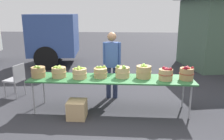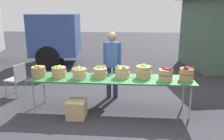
{
  "view_description": "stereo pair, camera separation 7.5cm",
  "coord_description": "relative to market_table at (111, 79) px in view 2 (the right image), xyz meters",
  "views": [
    {
      "loc": [
        0.33,
        -4.6,
        2.13
      ],
      "look_at": [
        0.0,
        0.3,
        0.85
      ],
      "focal_mm": 35.77,
      "sensor_mm": 36.0,
      "label": 1
    },
    {
      "loc": [
        0.4,
        -4.59,
        2.13
      ],
      "look_at": [
        0.0,
        0.3,
        0.85
      ],
      "focal_mm": 35.77,
      "sensor_mm": 36.0,
      "label": 2
    }
  ],
  "objects": [
    {
      "name": "ground_plane",
      "position": [
        0.0,
        0.0,
        -0.72
      ],
      "size": [
        40.0,
        40.0,
        0.0
      ],
      "primitive_type": "plane",
      "color": "#2D2D33"
    },
    {
      "name": "apple_basket_green_5",
      "position": [
        0.7,
        0.07,
        0.17
      ],
      "size": [
        0.34,
        0.34,
        0.31
      ],
      "color": "tan",
      "rests_on": "market_table"
    },
    {
      "name": "apple_basket_red_1",
      "position": [
        1.58,
        -0.02,
        0.17
      ],
      "size": [
        0.31,
        0.31,
        0.31
      ],
      "color": "#A87F51",
      "rests_on": "market_table"
    },
    {
      "name": "vendor_adult",
      "position": [
        -0.03,
        0.76,
        0.26
      ],
      "size": [
        0.44,
        0.22,
        1.67
      ],
      "rotation": [
        0.0,
        0.0,
        3.15
      ],
      "color": "#262D4C",
      "rests_on": "ground"
    },
    {
      "name": "folding_chair",
      "position": [
        -2.48,
        0.67,
        -0.21
      ],
      "size": [
        0.48,
        0.48,
        0.86
      ],
      "rotation": [
        0.0,
        0.0,
        4.47
      ],
      "color": "#99999E",
      "rests_on": "ground"
    },
    {
      "name": "apple_basket_green_0",
      "position": [
        -1.59,
        -0.04,
        0.15
      ],
      "size": [
        0.32,
        0.32,
        0.27
      ],
      "color": "#A87F51",
      "rests_on": "market_table"
    },
    {
      "name": "market_table",
      "position": [
        0.0,
        0.0,
        0.0
      ],
      "size": [
        3.5,
        0.76,
        0.75
      ],
      "color": "#2D6B38",
      "rests_on": "ground"
    },
    {
      "name": "apple_basket_green_3",
      "position": [
        -0.23,
        0.03,
        0.15
      ],
      "size": [
        0.3,
        0.3,
        0.26
      ],
      "color": "tan",
      "rests_on": "market_table"
    },
    {
      "name": "produce_crate",
      "position": [
        -0.67,
        -0.42,
        -0.53
      ],
      "size": [
        0.38,
        0.38,
        0.38
      ],
      "primitive_type": "cube",
      "color": "tan",
      "rests_on": "ground"
    },
    {
      "name": "apple_basket_green_2",
      "position": [
        -0.67,
        -0.06,
        0.15
      ],
      "size": [
        0.32,
        0.32,
        0.26
      ],
      "color": "tan",
      "rests_on": "market_table"
    },
    {
      "name": "apple_basket_green_4",
      "position": [
        0.24,
        0.06,
        0.15
      ],
      "size": [
        0.32,
        0.32,
        0.28
      ],
      "color": "tan",
      "rests_on": "market_table"
    },
    {
      "name": "apple_basket_red_0",
      "position": [
        1.15,
        -0.07,
        0.16
      ],
      "size": [
        0.31,
        0.31,
        0.28
      ],
      "color": "tan",
      "rests_on": "market_table"
    },
    {
      "name": "apple_basket_green_1",
      "position": [
        -1.13,
        -0.02,
        0.15
      ],
      "size": [
        0.32,
        0.32,
        0.26
      ],
      "color": "tan",
      "rests_on": "market_table"
    }
  ]
}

